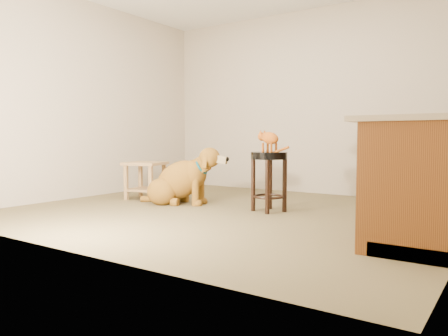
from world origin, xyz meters
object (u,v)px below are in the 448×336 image
Objects in this scene: tabby_kitten at (269,139)px; golden_retriever at (181,181)px; wood_stool at (437,174)px; side_table at (145,175)px; padded_stool at (269,169)px.

golden_retriever is at bearing -152.04° from tabby_kitten.
side_table is at bearing -164.97° from wood_stool.
wood_stool is (1.51, 0.83, -0.03)m from padded_stool.
wood_stool reaches higher than padded_stool.
side_table is at bearing -178.45° from padded_stool.
golden_retriever is at bearing -6.26° from side_table.
padded_stool is at bearing -11.19° from golden_retriever.
side_table is 0.65m from golden_retriever.
golden_retriever is at bearing -160.13° from wood_stool.
tabby_kitten is (-0.01, 0.00, 0.33)m from padded_stool.
padded_stool is 1.56× the size of tabby_kitten.
golden_retriever is 1.24m from tabby_kitten.
side_table is 1.37× the size of tabby_kitten.
side_table is at bearing 156.51° from golden_retriever.
wood_stool is 1.77m from tabby_kitten.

